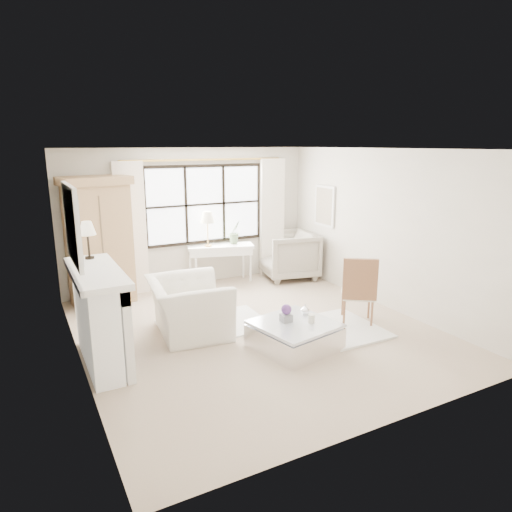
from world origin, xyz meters
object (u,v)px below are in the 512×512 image
object	(u,v)px
armoire	(99,240)
club_armchair	(189,307)
console_table	(221,264)
coffee_table	(294,336)

from	to	relation	value
armoire	club_armchair	world-z (taller)	armoire
console_table	coffee_table	bearing A→B (deg)	-79.22
coffee_table	armoire	bearing A→B (deg)	111.09
armoire	club_armchair	bearing A→B (deg)	-76.87
armoire	coffee_table	xyz separation A→B (m)	(2.00, -3.17, -0.96)
armoire	club_armchair	xyz separation A→B (m)	(0.89, -1.98, -0.73)
club_armchair	coffee_table	world-z (taller)	club_armchair
console_table	coffee_table	world-z (taller)	console_table
club_armchair	coffee_table	xyz separation A→B (m)	(1.11, -1.19, -0.23)
armoire	coffee_table	world-z (taller)	armoire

